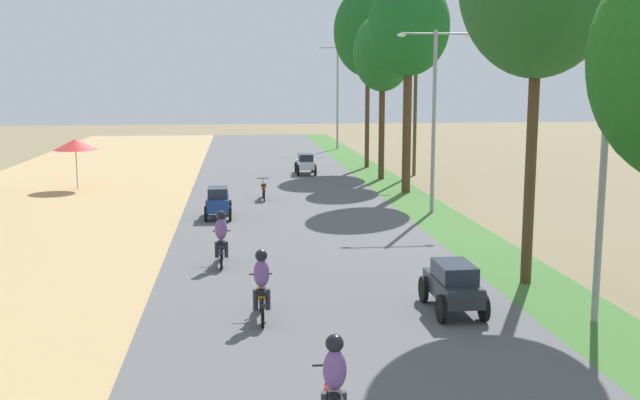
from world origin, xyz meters
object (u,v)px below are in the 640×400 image
object	(u,v)px
median_tree_third	(409,27)
motorbike_ahead_second	(334,388)
median_tree_fifth	(368,32)
streetlamp_far	(338,90)
motorbike_ahead_fifth	(264,189)
median_tree_fourth	(383,54)
car_sedan_white	(305,163)
motorbike_ahead_third	(261,287)
streetlamp_near	(606,128)
streetlamp_mid	(434,108)
utility_pole_near	(416,91)
car_sedan_charcoal	(453,284)
motorbike_ahead_fourth	(221,239)
vendor_umbrella	(75,145)
car_hatchback_blue	(218,201)

from	to	relation	value
median_tree_third	motorbike_ahead_second	bearing A→B (deg)	-105.31
median_tree_fifth	streetlamp_far	bearing A→B (deg)	90.55
median_tree_third	motorbike_ahead_fifth	xyz separation A→B (m)	(-7.01, -1.54, -7.41)
streetlamp_far	median_tree_third	bearing A→B (deg)	-89.60
median_tree_fourth	car_sedan_white	size ratio (longest dim) A/B	3.98
motorbike_ahead_third	car_sedan_white	bearing A→B (deg)	82.61
streetlamp_near	streetlamp_mid	size ratio (longest dim) A/B	1.03
utility_pole_near	car_sedan_charcoal	distance (m)	26.72
streetlamp_far	car_sedan_white	size ratio (longest dim) A/B	3.60
streetlamp_near	motorbike_ahead_third	world-z (taller)	streetlamp_near
utility_pole_near	motorbike_ahead_third	world-z (taller)	utility_pole_near
motorbike_ahead_fifth	car_sedan_charcoal	bearing A→B (deg)	-77.60
streetlamp_mid	car_sedan_charcoal	bearing A→B (deg)	-102.75
median_tree_fourth	streetlamp_mid	world-z (taller)	median_tree_fourth
median_tree_fifth	streetlamp_mid	xyz separation A→B (m)	(-0.12, -16.43, -4.06)
median_tree_fifth	car_sedan_white	size ratio (longest dim) A/B	4.93
motorbike_ahead_third	motorbike_ahead_fourth	xyz separation A→B (m)	(-1.00, 5.23, 0.00)
vendor_umbrella	motorbike_ahead_second	world-z (taller)	vendor_umbrella
streetlamp_far	motorbike_ahead_second	distance (m)	49.30
vendor_umbrella	utility_pole_near	xyz separation A→B (m)	(18.32, 3.91, 2.57)
car_sedan_white	motorbike_ahead_fifth	distance (m)	9.53
car_hatchback_blue	motorbike_ahead_second	world-z (taller)	motorbike_ahead_second
streetlamp_mid	car_hatchback_blue	distance (m)	9.53
streetlamp_near	car_hatchback_blue	distance (m)	16.89
motorbike_ahead_fourth	car_sedan_white	bearing A→B (deg)	78.23
median_tree_third	motorbike_ahead_fourth	bearing A→B (deg)	-122.24
median_tree_third	median_tree_fourth	distance (m)	5.25
median_tree_fourth	car_sedan_charcoal	xyz separation A→B (m)	(-2.96, -24.07, -6.17)
utility_pole_near	motorbike_ahead_second	xyz separation A→B (m)	(-8.86, -31.76, -4.02)
utility_pole_near	motorbike_ahead_second	bearing A→B (deg)	-105.59
car_sedan_white	streetlamp_mid	bearing A→B (deg)	-72.78
motorbike_ahead_fourth	motorbike_ahead_third	bearing A→B (deg)	-79.13
streetlamp_near	car_sedan_charcoal	xyz separation A→B (m)	(-3.02, 1.02, -3.73)
vendor_umbrella	median_tree_third	distance (m)	17.48
streetlamp_far	motorbike_ahead_fourth	size ratio (longest dim) A/B	4.51
median_tree_fourth	streetlamp_near	distance (m)	25.20
median_tree_third	streetlamp_near	distance (m)	20.25
motorbike_ahead_fifth	median_tree_fourth	bearing A→B (deg)	44.55
vendor_umbrella	car_sedan_charcoal	distance (m)	25.60
streetlamp_near	car_sedan_charcoal	world-z (taller)	streetlamp_near
median_tree_third	motorbike_ahead_fourth	xyz separation A→B (m)	(-8.70, -13.79, -7.13)
motorbike_ahead_second	motorbike_ahead_third	distance (m)	5.87
vendor_umbrella	car_hatchback_blue	xyz separation A→B (m)	(7.28, -9.05, -1.56)
streetlamp_near	utility_pole_near	distance (m)	26.98
streetlamp_near	motorbike_ahead_third	xyz separation A→B (m)	(-7.53, 0.92, -3.61)
car_hatchback_blue	median_tree_third	bearing A→B (deg)	33.88
utility_pole_near	car_hatchback_blue	xyz separation A→B (m)	(-11.04, -12.97, -4.13)
car_hatchback_blue	median_tree_fifth	bearing A→B (deg)	62.13
median_tree_fifth	car_sedan_white	distance (m)	9.36
vendor_umbrella	car_sedan_white	distance (m)	12.94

